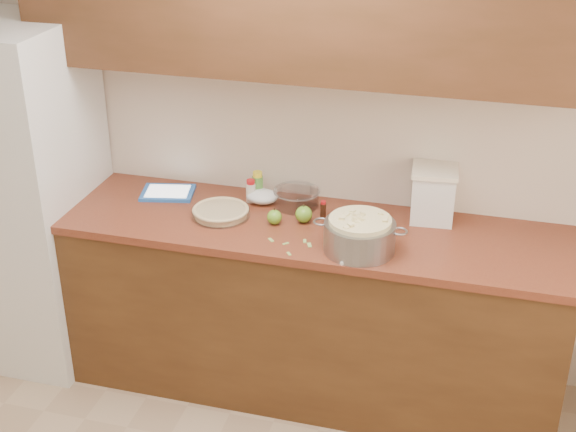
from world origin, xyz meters
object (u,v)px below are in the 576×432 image
(colander, at_px, (360,235))
(tablet, at_px, (168,193))
(pie, at_px, (221,212))
(flour_canister, at_px, (433,194))

(colander, relative_size, tablet, 1.42)
(colander, bearing_deg, pie, 167.54)
(pie, xyz_separation_m, flour_canister, (0.98, 0.24, 0.11))
(pie, relative_size, flour_canister, 1.08)
(pie, relative_size, tablet, 0.95)
(colander, bearing_deg, tablet, 162.96)
(tablet, bearing_deg, colander, -29.29)
(colander, distance_m, flour_canister, 0.49)
(pie, distance_m, flour_canister, 1.02)
(pie, xyz_separation_m, colander, (0.71, -0.16, 0.05))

